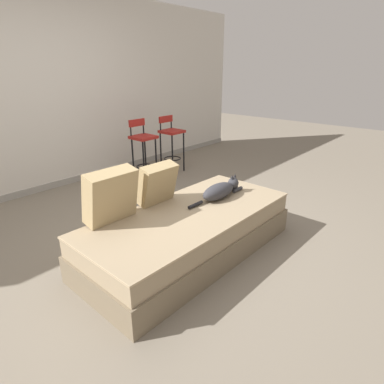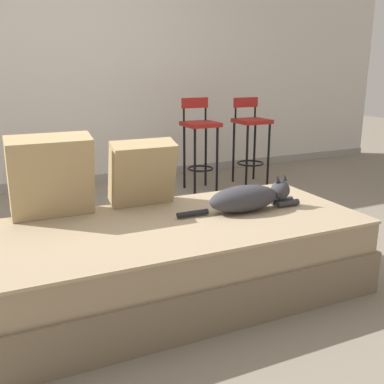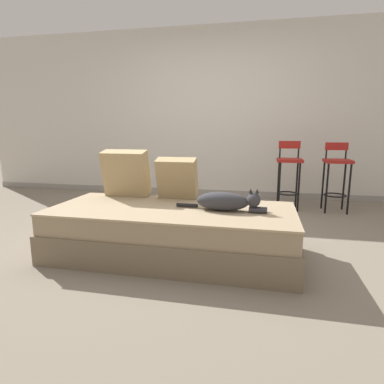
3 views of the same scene
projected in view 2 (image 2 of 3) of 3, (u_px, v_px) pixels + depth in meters
The scene contains 9 objects.
ground_plane at pixel (150, 265), 2.81m from camera, with size 16.00×16.00×0.00m, color slate.
wall_back_panel at pixel (66, 56), 4.41m from camera, with size 8.00×0.10×2.60m, color silver.
wall_baseboard_trim at pixel (76, 181), 4.71m from camera, with size 8.00×0.02×0.09m, color gray.
couch at pixel (175, 258), 2.41m from camera, with size 2.05×0.94×0.42m.
throw_pillow_corner at pixel (51, 176), 2.38m from camera, with size 0.43×0.24×0.45m.
throw_pillow_middle at pixel (142, 173), 2.59m from camera, with size 0.37×0.23×0.39m.
cat at pixel (249, 198), 2.52m from camera, with size 0.74×0.18×0.19m.
bar_stool_near_window at pixel (200, 135), 4.41m from camera, with size 0.32×0.32×0.90m.
bar_stool_by_doorway at pixel (251, 133), 4.66m from camera, with size 0.32×0.32×0.89m.
Camera 2 is at (-0.88, -2.44, 1.20)m, focal length 42.00 mm.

